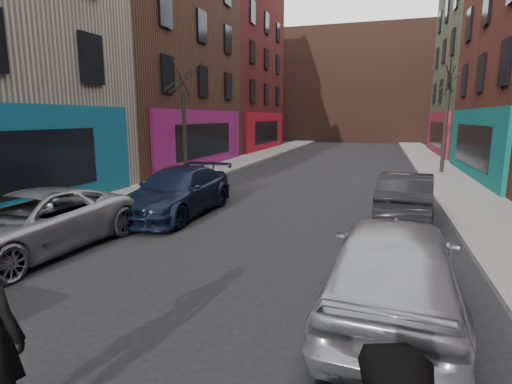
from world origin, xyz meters
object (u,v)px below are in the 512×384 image
Objects in this scene: tree_right_far at (447,109)px; parked_left_far at (31,223)px; tree_left_far at (184,111)px; parked_right_end at (406,195)px; parked_right_far at (393,266)px; parked_left_end at (178,192)px.

parked_left_far is (-10.80, -16.76, -2.82)m from tree_right_far.
tree_left_far is 1.27× the size of parked_left_far.
parked_left_far is at bearing 41.78° from parked_right_end.
tree_right_far is (12.40, 6.00, 0.15)m from tree_left_far.
parked_right_end is at bearing 39.04° from parked_left_far.
tree_left_far is 15.02m from parked_right_far.
tree_right_far reaches higher than parked_left_far.
parked_left_far is at bearing -1.18° from parked_right_far.
parked_right_far is 1.12× the size of parked_right_end.
parked_right_end is (-2.44, -10.65, -2.82)m from tree_right_far.
parked_left_end is at bearing -127.11° from tree_right_far.
parked_left_end is at bearing -34.32° from parked_right_far.
tree_right_far reaches higher than parked_right_end.
tree_right_far is 15.83m from parked_left_end.
parked_right_far is at bearing -37.59° from parked_left_end.
tree_right_far reaches higher than parked_left_end.
parked_left_far is 7.83m from parked_right_far.
parked_left_end is at bearing 19.91° from parked_right_end.
parked_right_end is (6.96, 1.78, -0.03)m from parked_left_end.
parked_left_far is at bearing -107.42° from parked_left_end.
tree_right_far is at bearing 25.82° from tree_left_far.
tree_right_far reaches higher than parked_right_far.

